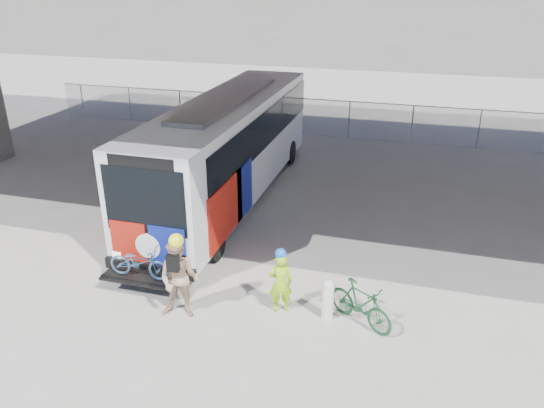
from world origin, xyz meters
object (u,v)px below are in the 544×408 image
at_px(cyclist_hivis, 281,281).
at_px(cyclist_tan, 179,278).
at_px(bike_parked, 361,304).
at_px(bus, 229,141).
at_px(bollard, 328,298).

bearing_deg(cyclist_hivis, cyclist_tan, -1.67).
xyz_separation_m(cyclist_hivis, bike_parked, (1.92, -0.00, -0.28)).
height_order(bus, cyclist_tan, bus).
distance_m(bollard, bike_parked, 0.77).
xyz_separation_m(bus, bike_parked, (5.53, -6.33, -1.57)).
height_order(bus, bollard, bus).
relative_size(bus, bike_parked, 7.20).
bearing_deg(bike_parked, cyclist_tan, 133.88).
distance_m(bollard, cyclist_tan, 3.51).
height_order(bus, bike_parked, bus).
bearing_deg(bollard, cyclist_hivis, 180.00).
relative_size(bollard, cyclist_hivis, 0.61).
xyz_separation_m(bus, bollard, (4.76, -6.33, -1.55)).
bearing_deg(bus, cyclist_tan, -79.05).
distance_m(bollard, cyclist_hivis, 1.18).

